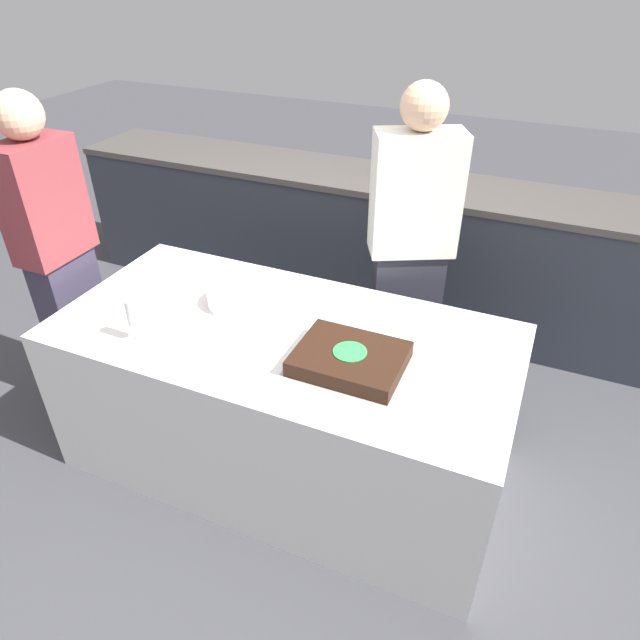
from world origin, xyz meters
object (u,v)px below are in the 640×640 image
(person_seated_left, at_px, (59,259))
(person_cutting_cake, at_px, (410,256))
(cake, at_px, (350,359))
(wine_glass, at_px, (132,314))
(plate_stack, at_px, (234,298))

(person_seated_left, bearing_deg, person_cutting_cake, -65.88)
(cake, distance_m, person_cutting_cake, 0.81)
(cake, bearing_deg, person_seated_left, 175.82)
(cake, distance_m, wine_glass, 0.89)
(wine_glass, bearing_deg, person_cutting_cake, 48.90)
(person_cutting_cake, bearing_deg, cake, 63.42)
(cake, xyz_separation_m, person_seated_left, (-1.55, 0.11, 0.06))
(person_cutting_cake, height_order, person_seated_left, person_cutting_cake)
(person_cutting_cake, bearing_deg, wine_glass, 22.32)
(plate_stack, relative_size, wine_glass, 1.23)
(cake, bearing_deg, person_cutting_cake, 90.00)
(plate_stack, relative_size, person_cutting_cake, 0.14)
(plate_stack, xyz_separation_m, wine_glass, (-0.23, -0.40, 0.09))
(wine_glass, distance_m, person_cutting_cake, 1.32)
(plate_stack, height_order, person_seated_left, person_seated_left)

